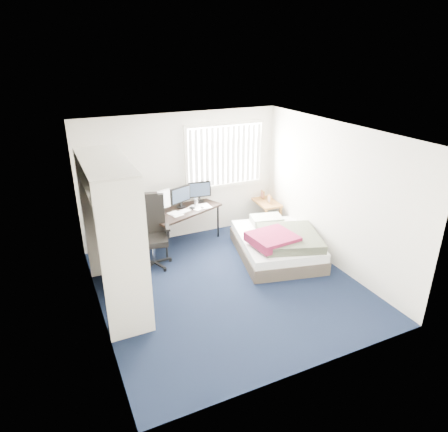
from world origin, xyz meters
name	(u,v)px	position (x,y,z in m)	size (l,w,h in m)	color
ground	(228,285)	(0.00, 0.00, 0.00)	(4.20, 4.20, 0.00)	black
room_shell	(228,198)	(0.00, 0.00, 1.51)	(4.20, 4.20, 4.20)	silver
window_assembly	(225,155)	(0.90, 2.04, 1.60)	(1.72, 0.09, 1.32)	white
closet	(113,220)	(-1.67, 0.27, 1.35)	(0.64, 1.84, 2.22)	beige
desk	(182,207)	(-0.14, 1.75, 0.76)	(1.62, 1.19, 1.18)	black
office_chair	(152,238)	(-0.90, 1.22, 0.49)	(0.71, 0.71, 1.29)	black
footstool	(154,238)	(-0.73, 1.85, 0.17)	(0.30, 0.26, 0.23)	white
nightstand	(265,203)	(1.75, 1.82, 0.51)	(0.46, 0.86, 0.75)	brown
bed	(278,243)	(1.25, 0.50, 0.26)	(1.72, 2.06, 0.60)	#40382E
pine_box	(131,313)	(-1.65, -0.30, 0.15)	(0.39, 0.29, 0.29)	tan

